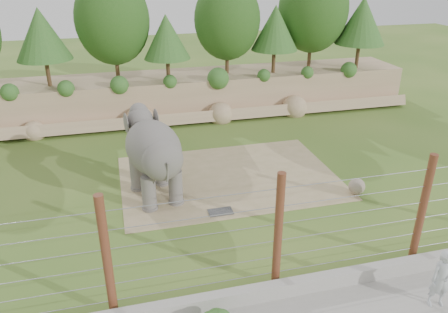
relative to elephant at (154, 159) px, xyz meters
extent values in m
plane|color=#3E6921|center=(3.00, -2.13, -1.77)|extent=(90.00, 90.00, 0.00)
cube|color=tan|center=(3.00, 10.87, -0.52)|extent=(30.00, 4.00, 2.50)
cube|color=tan|center=(3.00, 8.57, -1.42)|extent=(30.00, 1.37, 1.07)
cylinder|color=#3F2B19|center=(-5.00, 10.37, 1.51)|extent=(0.24, 0.24, 1.58)
sphere|color=#174B11|center=(-5.00, 10.37, 3.65)|extent=(3.60, 3.60, 3.60)
cylinder|color=#3F2B19|center=(-1.00, 10.87, 1.69)|extent=(0.24, 0.24, 1.92)
sphere|color=#174B11|center=(-1.00, 10.87, 4.30)|extent=(4.40, 4.40, 4.40)
cylinder|color=#3F2B19|center=(2.00, 9.67, 1.43)|extent=(0.24, 0.24, 1.40)
sphere|color=#174B11|center=(2.00, 9.67, 3.33)|extent=(3.20, 3.20, 3.20)
cylinder|color=#3F2B19|center=(6.00, 10.67, 1.64)|extent=(0.24, 0.24, 1.82)
sphere|color=#174B11|center=(6.00, 10.67, 4.11)|extent=(4.16, 4.16, 4.16)
cylinder|color=#3F2B19|center=(9.00, 10.07, 1.48)|extent=(0.24, 0.24, 1.50)
sphere|color=#174B11|center=(9.00, 10.07, 3.52)|extent=(3.44, 3.44, 3.44)
cylinder|color=#3F2B19|center=(12.00, 11.07, 1.74)|extent=(0.24, 0.24, 2.03)
sphere|color=#174B11|center=(12.00, 11.07, 4.50)|extent=(4.64, 4.64, 4.64)
cylinder|color=#3F2B19|center=(15.00, 9.87, 1.55)|extent=(0.24, 0.24, 1.64)
sphere|color=#174B11|center=(15.00, 9.87, 3.78)|extent=(3.76, 3.76, 3.76)
cube|color=#98885B|center=(3.50, 0.87, -1.76)|extent=(10.00, 7.00, 0.02)
cube|color=#262628|center=(2.37, -2.02, -1.74)|extent=(1.00, 0.60, 0.03)
sphere|color=gray|center=(8.50, -2.04, -1.39)|extent=(0.72, 0.72, 0.72)
cube|color=#A09D95|center=(3.00, -7.13, -1.52)|extent=(26.00, 0.35, 0.50)
cylinder|color=brown|center=(-2.00, -6.63, 0.23)|extent=(0.26, 0.26, 4.00)
cylinder|color=brown|center=(3.00, -6.63, 0.23)|extent=(0.26, 0.26, 4.00)
cylinder|color=brown|center=(8.00, -6.63, 0.23)|extent=(0.26, 0.26, 4.00)
cylinder|color=#939399|center=(3.00, -6.63, -1.27)|extent=(20.00, 0.02, 0.02)
cylinder|color=#939399|center=(3.00, -6.63, -0.67)|extent=(20.00, 0.02, 0.02)
cylinder|color=#939399|center=(3.00, -6.63, -0.07)|extent=(20.00, 0.02, 0.02)
cylinder|color=#939399|center=(3.00, -6.63, 0.53)|extent=(20.00, 0.02, 0.02)
cylinder|color=#939399|center=(3.00, -6.63, 1.13)|extent=(20.00, 0.02, 0.02)
cylinder|color=#939399|center=(3.00, -6.63, 1.73)|extent=(20.00, 0.02, 0.02)
imported|color=silver|center=(7.37, -8.65, -0.82)|extent=(0.77, 0.58, 1.89)
camera|label=1|loc=(-1.31, -16.80, 7.77)|focal=35.00mm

